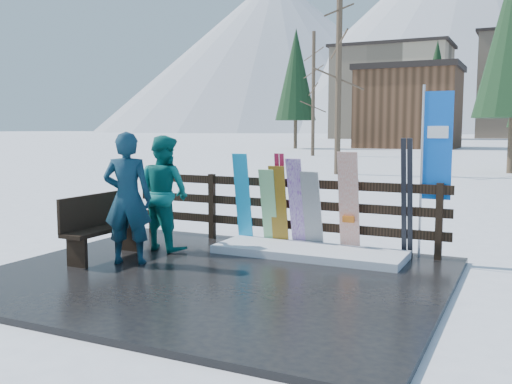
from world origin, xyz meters
The scene contains 17 objects.
ground centered at (0.00, 0.00, 0.00)m, with size 700.00×700.00×0.00m, color white.
deck centered at (0.00, 0.00, 0.04)m, with size 6.00×5.00×0.08m, color black.
fence centered at (0.00, 2.20, 0.74)m, with size 5.60×0.10×1.15m.
snow_patch centered at (0.76, 1.60, 0.14)m, with size 2.94×1.00×0.12m, color white.
bench centered at (-2.01, 0.10, 0.60)m, with size 0.41×1.50×0.97m.
snowboard_0 centered at (-0.57, 1.98, 0.85)m, with size 0.27×0.03×1.56m, color #18A6E0.
snowboard_1 centered at (-0.09, 1.98, 0.73)m, with size 0.26×0.03×1.31m, color silver.
snowboard_2 centered at (0.09, 1.98, 0.76)m, with size 0.28×0.03×1.37m, color #FAA513.
snowboard_3 centered at (0.41, 1.98, 0.82)m, with size 0.25×0.03×1.52m, color silver.
snowboard_4 centered at (0.67, 1.98, 0.72)m, with size 0.30×0.03×1.32m, color black.
snowboard_5 centered at (1.28, 1.98, 0.88)m, with size 0.31×0.03×1.62m, color white.
ski_pair_a centered at (0.10, 2.05, 0.86)m, with size 0.16×0.20×1.55m.
ski_pair_b centered at (2.15, 2.05, 0.99)m, with size 0.17×0.33×1.82m.
rental_flag centered at (2.48, 2.25, 1.69)m, with size 0.45×0.04×2.60m.
person_front centered at (-1.42, 0.00, 1.04)m, with size 0.70×0.46×1.91m, color #144553.
person_back centered at (-1.51, 1.03, 1.00)m, with size 0.90×0.70×1.85m, color #0D6E67.
mountains centered at (-10.50, 328.41, 50.20)m, with size 520.00×260.00×120.00m.
Camera 1 is at (3.78, -6.53, 2.03)m, focal length 40.00 mm.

